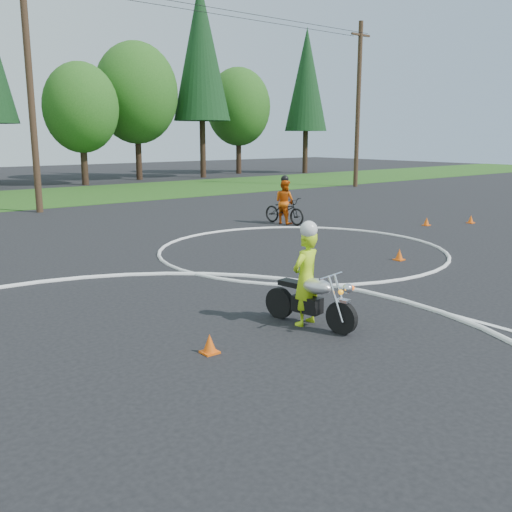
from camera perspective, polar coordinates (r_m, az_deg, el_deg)
ground at (r=5.61m, az=0.88°, el=-22.61°), size 120.00×120.00×0.00m
course_markings at (r=9.94m, az=-5.59°, el=-6.74°), size 19.05×19.05×0.12m
primary_motorcycle at (r=9.70m, az=5.55°, el=-4.33°), size 0.64×1.84×0.97m
rider_primary_grp at (r=9.69m, az=5.02°, el=-1.92°), size 0.66×0.49×1.80m
rider_second_grp at (r=21.04m, az=2.87°, el=4.94°), size 0.85×1.91×1.78m
traffic_cones at (r=11.83m, az=10.46°, el=-3.19°), size 21.63×11.53×0.30m
treeline at (r=42.22m, az=-14.46°, el=16.23°), size 38.20×8.10×14.52m
utility_poles at (r=25.88m, az=-21.67°, el=15.58°), size 41.60×1.12×10.00m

